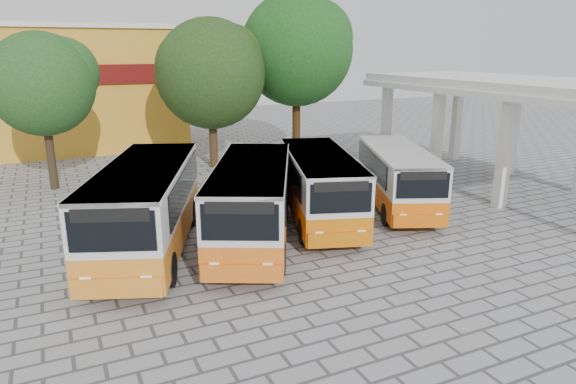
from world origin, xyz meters
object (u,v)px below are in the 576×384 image
bus_centre_left (252,199)px  bus_far_right (398,174)px  bus_far_left (146,203)px  bus_centre_right (320,183)px

bus_centre_left → bus_far_right: 7.42m
bus_far_left → bus_far_right: bus_far_left is taller
bus_far_right → bus_centre_right: bearing=-155.0°
bus_centre_left → bus_centre_right: 3.57m
bus_centre_right → bus_far_right: bus_centre_right is taller
bus_centre_left → bus_far_left: bearing=-166.1°
bus_centre_left → bus_far_right: size_ratio=1.12×
bus_centre_left → bus_centre_right: (3.36, 1.18, -0.09)m
bus_centre_left → bus_centre_right: bus_centre_left is taller
bus_far_left → bus_centre_left: size_ratio=1.04×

